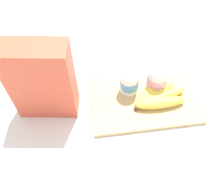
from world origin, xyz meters
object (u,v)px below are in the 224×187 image
object	(u,v)px
cereal_box	(42,81)
banana_bunch	(157,96)
cutting_board	(144,100)
yogurt_cup_front	(129,82)
yogurt_cup_back	(157,79)

from	to	relation	value
cereal_box	banana_bunch	distance (m)	0.37
cutting_board	cereal_box	bearing A→B (deg)	176.61
cutting_board	cereal_box	distance (m)	0.34
yogurt_cup_front	yogurt_cup_back	size ratio (longest dim) A/B	0.91
yogurt_cup_back	banana_bunch	bearing A→B (deg)	-98.53
yogurt_cup_back	banana_bunch	distance (m)	0.06
banana_bunch	cereal_box	bearing A→B (deg)	175.69
cutting_board	yogurt_cup_front	size ratio (longest dim) A/B	4.18
cutting_board	yogurt_cup_back	world-z (taller)	yogurt_cup_back
cutting_board	yogurt_cup_back	xyz separation A→B (m)	(0.05, 0.04, 0.05)
cutting_board	yogurt_cup_back	size ratio (longest dim) A/B	3.82
yogurt_cup_front	cutting_board	bearing A→B (deg)	-43.28
yogurt_cup_front	yogurt_cup_back	distance (m)	0.09
cereal_box	banana_bunch	bearing A→B (deg)	-175.88
cereal_box	yogurt_cup_front	size ratio (longest dim) A/B	3.21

